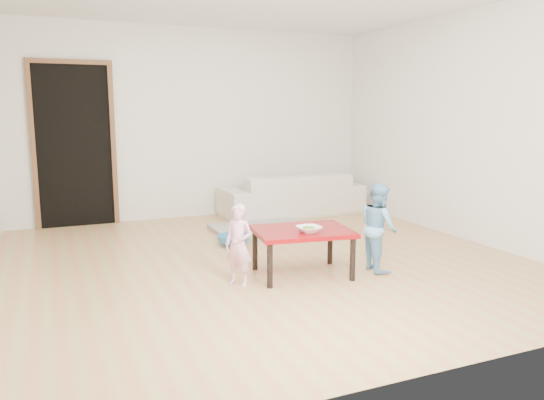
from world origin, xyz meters
TOP-DOWN VIEW (x-y plane):
  - floor at (0.00, 0.00)m, footprint 5.00×5.00m
  - back_wall at (0.00, 2.50)m, footprint 5.00×0.02m
  - right_wall at (2.50, 0.00)m, footprint 0.02×5.00m
  - doorway at (-1.60, 2.48)m, footprint 1.02×0.08m
  - sofa at (1.27, 2.05)m, footprint 2.04×0.81m
  - cushion at (0.95, 1.92)m, footprint 0.54×0.50m
  - red_table at (0.15, -0.55)m, footprint 0.93×0.75m
  - bowl at (0.15, -0.68)m, footprint 0.21×0.21m
  - broccoli at (0.15, -0.68)m, footprint 0.12×0.12m
  - child_pink at (-0.47, -0.58)m, footprint 0.29×0.31m
  - child_blue at (0.88, -0.69)m, footprint 0.36×0.44m
  - basin at (-0.08, 0.71)m, footprint 0.37×0.37m
  - blanket at (0.47, 1.17)m, footprint 1.16×0.97m

SIDE VIEW (x-z plane):
  - floor at x=0.00m, z-range -0.01..0.01m
  - blanket at x=0.47m, z-range 0.00..0.06m
  - basin at x=-0.08m, z-range 0.00..0.12m
  - red_table at x=0.15m, z-range 0.00..0.43m
  - sofa at x=1.27m, z-range 0.00..0.59m
  - child_pink at x=-0.47m, z-range 0.00..0.71m
  - child_blue at x=0.88m, z-range 0.00..0.83m
  - cushion at x=0.95m, z-range 0.39..0.51m
  - bowl at x=0.15m, z-range 0.43..0.48m
  - broccoli at x=0.15m, z-range 0.43..0.48m
  - doorway at x=-1.60m, z-range -0.03..2.08m
  - back_wall at x=0.00m, z-range 0.00..2.60m
  - right_wall at x=2.50m, z-range 0.00..2.60m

